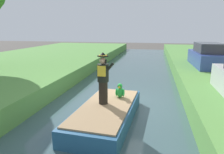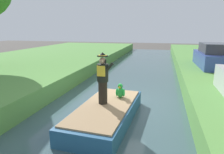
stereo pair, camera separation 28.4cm
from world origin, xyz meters
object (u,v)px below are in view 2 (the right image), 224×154
(boat, at_px, (106,113))
(person_pirate, at_px, (103,78))
(parrot_plush, at_px, (120,91))
(parked_car_blue, at_px, (213,57))

(boat, relative_size, person_pirate, 2.32)
(parrot_plush, distance_m, parked_car_blue, 8.01)
(boat, xyz_separation_m, parrot_plush, (0.33, 0.93, 0.55))
(person_pirate, bearing_deg, boat, -40.98)
(boat, distance_m, person_pirate, 1.25)
(person_pirate, xyz_separation_m, parrot_plush, (0.47, 0.78, -0.68))
(boat, height_order, parrot_plush, parrot_plush)
(person_pirate, bearing_deg, parrot_plush, 63.46)
(boat, bearing_deg, person_pirate, 134.37)
(parrot_plush, bearing_deg, boat, -109.52)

